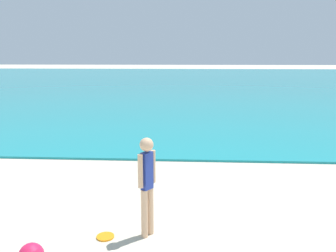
# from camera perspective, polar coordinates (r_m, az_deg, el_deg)

# --- Properties ---
(water) EXTENTS (160.00, 60.00, 0.06)m
(water) POSITION_cam_1_polar(r_m,az_deg,el_deg) (38.85, 2.70, 7.51)
(water) COLOR teal
(water) RESTS_ON ground
(person_standing) EXTENTS (0.24, 0.30, 1.54)m
(person_standing) POSITION_cam_1_polar(r_m,az_deg,el_deg) (5.30, -3.43, -8.94)
(person_standing) COLOR #DDAD84
(person_standing) RESTS_ON ground
(frisbee) EXTENTS (0.27, 0.27, 0.03)m
(frisbee) POSITION_cam_1_polar(r_m,az_deg,el_deg) (5.67, -10.15, -17.29)
(frisbee) COLOR orange
(frisbee) RESTS_ON ground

